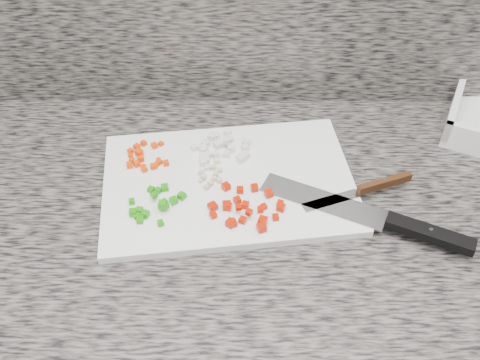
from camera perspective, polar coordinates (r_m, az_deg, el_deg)
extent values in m
cube|color=white|center=(1.29, 1.16, -16.76)|extent=(3.92, 0.62, 0.86)
cube|color=#605C55|center=(0.92, 1.57, -3.37)|extent=(3.96, 0.64, 0.04)
cube|color=white|center=(0.93, -1.23, -0.31)|extent=(0.46, 0.34, 0.01)
cube|color=#EA3E05|center=(0.99, -11.59, 2.61)|extent=(0.01, 0.01, 0.01)
cube|color=#EA3E05|center=(0.98, -10.66, 2.87)|extent=(0.01, 0.01, 0.01)
cube|color=#EA3E05|center=(0.97, -10.89, 1.67)|extent=(0.01, 0.01, 0.01)
cube|color=#EA3E05|center=(0.97, -10.73, 2.92)|extent=(0.02, 0.02, 0.01)
cube|color=#EA3E05|center=(0.97, -8.68, 2.10)|extent=(0.01, 0.01, 0.01)
cube|color=#EA3E05|center=(1.00, -10.94, 3.50)|extent=(0.01, 0.01, 0.01)
cube|color=#EA3E05|center=(1.00, -8.43, 3.85)|extent=(0.01, 0.01, 0.01)
cube|color=#EA3E05|center=(0.99, -11.61, 3.04)|extent=(0.01, 0.01, 0.01)
cube|color=#EA3E05|center=(0.96, -7.90, 1.80)|extent=(0.01, 0.01, 0.01)
cube|color=#EA3E05|center=(0.95, -10.19, 1.14)|extent=(0.01, 0.01, 0.01)
cube|color=#EA3E05|center=(0.95, -9.22, 1.44)|extent=(0.01, 0.01, 0.01)
cube|color=#EA3E05|center=(0.97, -11.50, 2.07)|extent=(0.01, 0.01, 0.01)
cube|color=#EA3E05|center=(0.96, -11.70, 1.56)|extent=(0.01, 0.01, 0.01)
cube|color=#EA3E05|center=(0.96, -10.27, 1.40)|extent=(0.01, 0.01, 0.01)
cube|color=#EA3E05|center=(0.96, -8.61, 1.92)|extent=(0.01, 0.01, 0.01)
cube|color=#EA3E05|center=(0.97, -10.54, 2.28)|extent=(0.01, 0.01, 0.01)
cube|color=#EA3E05|center=(0.96, -8.97, 1.57)|extent=(0.01, 0.01, 0.01)
cube|color=#EA3E05|center=(1.00, -9.12, 3.65)|extent=(0.01, 0.01, 0.01)
cube|color=#EA3E05|center=(0.96, -10.94, 1.70)|extent=(0.01, 0.01, 0.01)
cube|color=#EA3E05|center=(1.00, -10.24, 3.88)|extent=(0.01, 0.01, 0.01)
cube|color=#EA3E05|center=(0.96, -9.26, 1.47)|extent=(0.01, 0.01, 0.01)
cube|color=silver|center=(0.98, -3.95, 3.21)|extent=(0.02, 0.02, 0.01)
cube|color=silver|center=(0.99, -1.05, 4.29)|extent=(0.01, 0.01, 0.01)
cube|color=silver|center=(0.97, -1.45, 2.79)|extent=(0.01, 0.01, 0.01)
cube|color=silver|center=(0.96, -3.41, 2.68)|extent=(0.02, 0.02, 0.01)
cube|color=silver|center=(0.95, -2.47, 2.04)|extent=(0.01, 0.01, 0.01)
cube|color=silver|center=(0.96, 0.23, 2.63)|extent=(0.02, 0.02, 0.01)
cube|color=silver|center=(0.98, -0.97, 3.62)|extent=(0.01, 0.01, 0.01)
cube|color=silver|center=(0.96, -3.69, 2.20)|extent=(0.01, 0.01, 0.01)
cube|color=silver|center=(0.95, 0.12, 2.33)|extent=(0.02, 0.02, 0.01)
cube|color=silver|center=(1.00, -1.11, 4.56)|extent=(0.01, 0.01, 0.01)
cube|color=silver|center=(1.00, -2.96, 4.61)|extent=(0.02, 0.02, 0.01)
cube|color=silver|center=(0.99, -3.68, 3.90)|extent=(0.02, 0.02, 0.01)
cube|color=silver|center=(0.95, -3.91, 1.88)|extent=(0.01, 0.01, 0.01)
cube|color=silver|center=(0.98, -2.41, 3.81)|extent=(0.02, 0.02, 0.01)
cube|color=silver|center=(0.96, -3.88, 2.32)|extent=(0.02, 0.02, 0.01)
cube|color=silver|center=(1.00, -2.55, 4.70)|extent=(0.01, 0.01, 0.01)
cube|color=silver|center=(0.94, -3.48, 1.35)|extent=(0.01, 0.01, 0.01)
cube|color=silver|center=(0.96, -3.97, 2.61)|extent=(0.01, 0.01, 0.01)
cube|color=silver|center=(0.96, -3.88, 2.22)|extent=(0.02, 0.02, 0.01)
cube|color=silver|center=(0.98, -1.48, 4.23)|extent=(0.01, 0.01, 0.01)
cube|color=silver|center=(0.99, 0.66, 4.00)|extent=(0.02, 0.02, 0.01)
cube|color=silver|center=(0.96, -2.61, 2.71)|extent=(0.02, 0.02, 0.01)
cube|color=silver|center=(0.98, -0.97, 3.39)|extent=(0.01, 0.01, 0.01)
cube|color=silver|center=(0.98, -3.92, 3.42)|extent=(0.02, 0.02, 0.01)
cube|color=silver|center=(1.01, -1.34, 5.09)|extent=(0.02, 0.02, 0.01)
cube|color=silver|center=(0.98, -4.88, 3.51)|extent=(0.02, 0.02, 0.01)
cube|color=silver|center=(0.96, 0.54, 2.65)|extent=(0.02, 0.02, 0.01)
cube|color=silver|center=(0.98, 0.54, 3.47)|extent=(0.02, 0.02, 0.01)
cube|color=#228A0C|center=(0.88, -8.10, -2.41)|extent=(0.01, 0.01, 0.01)
cube|color=#228A0C|center=(0.87, -8.27, -2.63)|extent=(0.01, 0.01, 0.01)
cube|color=#228A0C|center=(0.88, -11.35, -3.42)|extent=(0.01, 0.01, 0.01)
cube|color=#228A0C|center=(0.88, -10.36, -3.80)|extent=(0.01, 0.01, 0.01)
cube|color=#228A0C|center=(0.86, -8.48, -4.56)|extent=(0.01, 0.01, 0.01)
cube|color=#228A0C|center=(0.88, -10.67, -3.23)|extent=(0.01, 0.01, 0.01)
cube|color=#228A0C|center=(0.90, -11.47, -2.26)|extent=(0.01, 0.01, 0.01)
cube|color=#228A0C|center=(0.90, -6.23, -1.69)|extent=(0.02, 0.02, 0.01)
cube|color=#228A0C|center=(0.91, -8.72, -1.11)|extent=(0.01, 0.01, 0.01)
cube|color=#228A0C|center=(0.88, -10.06, -3.60)|extent=(0.01, 0.01, 0.01)
cube|color=#228A0C|center=(0.89, -9.15, -1.62)|extent=(0.01, 0.01, 0.01)
cube|color=#228A0C|center=(0.88, -10.99, -3.74)|extent=(0.01, 0.01, 0.01)
cube|color=#228A0C|center=(0.89, -7.10, -2.18)|extent=(0.02, 0.02, 0.01)
cube|color=#228A0C|center=(0.87, -7.96, -2.74)|extent=(0.01, 0.01, 0.01)
cube|color=#228A0C|center=(0.91, -9.47, -1.00)|extent=(0.01, 0.01, 0.01)
cube|color=#228A0C|center=(0.87, -10.62, -4.22)|extent=(0.01, 0.01, 0.01)
cube|color=#228A0C|center=(0.91, -8.04, -0.78)|extent=(0.01, 0.01, 0.01)
cube|color=#BC1902|center=(0.87, 2.18, -3.18)|extent=(0.01, 0.01, 0.01)
cube|color=#BC1902|center=(0.84, 2.31, -5.09)|extent=(0.02, 0.02, 0.01)
cube|color=#BC1902|center=(0.88, 4.39, -2.93)|extent=(0.02, 0.02, 0.01)
cube|color=#BC1902|center=(0.86, -0.17, -2.94)|extent=(0.01, 0.01, 0.01)
cube|color=#BC1902|center=(0.91, -1.50, -0.69)|extent=(0.02, 0.02, 0.01)
cube|color=#BC1902|center=(0.88, -0.32, -2.14)|extent=(0.01, 0.01, 0.01)
cube|color=#BC1902|center=(0.90, 1.55, -0.84)|extent=(0.01, 0.01, 0.01)
cube|color=#BC1902|center=(0.85, -1.02, -4.62)|extent=(0.02, 0.02, 0.01)
cube|color=#BC1902|center=(0.85, -0.84, -4.60)|extent=(0.02, 0.02, 0.01)
cube|color=#BC1902|center=(0.87, -2.94, -2.81)|extent=(0.02, 0.02, 0.01)
cube|color=#BC1902|center=(0.86, 3.81, -3.97)|extent=(0.01, 0.01, 0.01)
cube|color=#BC1902|center=(0.88, 0.57, -2.67)|extent=(0.01, 0.01, 0.01)
cube|color=#BC1902|center=(0.86, 0.98, -3.46)|extent=(0.01, 0.01, 0.01)
cube|color=#BC1902|center=(0.86, 0.28, -4.29)|extent=(0.01, 0.01, 0.01)
cube|color=#BC1902|center=(0.87, -1.31, -2.85)|extent=(0.01, 0.01, 0.01)
cube|color=#BC1902|center=(0.85, 2.45, -4.38)|extent=(0.02, 0.02, 0.01)
cube|color=#BC1902|center=(0.86, -2.87, -3.75)|extent=(0.01, 0.01, 0.01)
cube|color=#BC1902|center=(0.88, 4.31, -2.52)|extent=(0.01, 0.01, 0.01)
cube|color=#BC1902|center=(0.90, 3.08, -1.44)|extent=(0.02, 0.02, 0.01)
cube|color=#BC1902|center=(0.88, 2.53, -2.84)|extent=(0.01, 0.01, 0.01)
cube|color=#BC1902|center=(0.87, -1.42, -2.72)|extent=(0.01, 0.01, 0.01)
cube|color=#BC1902|center=(0.90, 0.01, -1.06)|extent=(0.01, 0.01, 0.01)
cube|color=beige|center=(0.92, -4.24, -0.10)|extent=(0.01, 0.01, 0.01)
cube|color=beige|center=(0.92, -2.21, -0.07)|extent=(0.01, 0.01, 0.01)
cube|color=beige|center=(0.94, -2.55, 0.92)|extent=(0.01, 0.01, 0.01)
cube|color=beige|center=(0.94, -2.80, 1.37)|extent=(0.01, 0.01, 0.01)
cube|color=beige|center=(0.93, -2.61, 0.61)|extent=(0.01, 0.01, 0.01)
cube|color=beige|center=(0.91, -3.15, -0.39)|extent=(0.01, 0.01, 0.01)
cube|color=beige|center=(0.92, -2.78, 0.16)|extent=(0.01, 0.01, 0.01)
cube|color=beige|center=(0.93, -3.94, 0.28)|extent=(0.01, 0.01, 0.01)
cube|color=beige|center=(0.91, -3.58, -0.74)|extent=(0.01, 0.01, 0.01)
cube|color=beige|center=(0.93, -4.17, 0.83)|extent=(0.01, 0.01, 0.01)
cube|color=beige|center=(0.94, -2.16, 1.07)|extent=(0.01, 0.01, 0.01)
cube|color=silver|center=(0.90, 8.81, -2.24)|extent=(0.21, 0.13, 0.00)
cube|color=black|center=(0.89, 19.57, -5.39)|extent=(0.14, 0.08, 0.02)
cylinder|color=silver|center=(0.88, 19.71, -5.01)|extent=(0.01, 0.01, 0.00)
cube|color=silver|center=(0.90, 9.67, -2.20)|extent=(0.10, 0.05, 0.00)
cube|color=#452711|center=(0.94, 15.16, -0.32)|extent=(0.10, 0.05, 0.02)
cylinder|color=silver|center=(0.93, 15.26, 0.07)|extent=(0.01, 0.01, 0.00)
cube|color=white|center=(1.14, 21.96, 7.42)|extent=(0.09, 0.18, 0.04)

